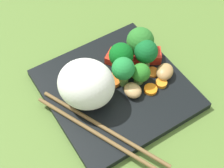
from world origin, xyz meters
TOP-DOWN VIEW (x-y plane):
  - ground_plane at (0.00, 0.00)cm, footprint 110.00×110.00cm
  - square_plate at (0.00, 0.00)cm, footprint 24.57×24.57cm
  - rice_mound at (0.08, -5.48)cm, footprint 12.29×12.38cm
  - broccoli_floret_0 at (0.36, 1.36)cm, footprint 3.91×3.91cm
  - broccoli_floret_1 at (-3.14, 2.77)cm, footprint 4.34×4.34cm
  - broccoli_floret_2 at (1.11, 4.20)cm, footprint 3.30×3.30cm
  - broccoli_floret_3 at (-4.36, 7.47)cm, footprint 4.99×4.99cm
  - broccoli_floret_4 at (-1.77, 7.00)cm, footprint 4.22×4.22cm
  - carrot_slice_0 at (3.62, 4.80)cm, footprint 2.80×2.80cm
  - carrot_slice_1 at (-1.00, 4.26)cm, footprint 2.85×2.85cm
  - carrot_slice_2 at (0.56, 7.21)cm, footprint 3.15×3.15cm
  - carrot_slice_3 at (-1.22, -0.05)cm, footprint 4.16×4.16cm
  - carrot_slice_4 at (3.43, 7.15)cm, footprint 2.76×2.76cm
  - carrot_slice_5 at (-5.15, 5.72)cm, footprint 2.78×2.78cm
  - pepper_chunk_0 at (-3.02, 5.42)cm, footprint 3.71×3.81cm
  - pepper_chunk_1 at (-2.17, 8.98)cm, footprint 3.93×3.92cm
  - pepper_chunk_3 at (-5.21, 2.91)cm, footprint 4.42×4.40cm
  - chicken_piece_0 at (2.70, 1.72)cm, footprint 3.64×3.31cm
  - chicken_piece_1 at (2.09, 8.72)cm, footprint 4.52×4.69cm
  - chopstick_pair at (6.56, -6.49)cm, footprint 22.29×12.90cm

SIDE VIEW (x-z plane):
  - ground_plane at x=0.00cm, z-range -2.00..0.00cm
  - square_plate at x=0.00cm, z-range 0.00..1.38cm
  - carrot_slice_2 at x=0.56cm, z-range 1.38..1.79cm
  - carrot_slice_1 at x=-1.00cm, z-range 1.38..1.80cm
  - carrot_slice_0 at x=3.62cm, z-range 1.38..1.97cm
  - chopstick_pair at x=6.56cm, z-range 1.38..2.02cm
  - carrot_slice_4 at x=3.43cm, z-range 1.38..2.05cm
  - carrot_slice_5 at x=-5.15cm, z-range 1.38..2.10cm
  - carrot_slice_3 at x=-1.22cm, z-range 1.38..2.17cm
  - pepper_chunk_3 at x=-5.21cm, z-range 1.38..2.91cm
  - chicken_piece_0 at x=2.70cm, z-range 1.38..3.36cm
  - pepper_chunk_1 at x=-2.17cm, z-range 1.38..3.38cm
  - chicken_piece_1 at x=2.09cm, z-range 1.38..3.50cm
  - pepper_chunk_0 at x=-3.02cm, z-range 1.38..3.51cm
  - broccoli_floret_2 at x=1.11cm, z-range 1.61..5.83cm
  - broccoli_floret_4 at x=-1.77cm, z-range 1.86..7.63cm
  - broccoli_floret_3 at x=-4.36cm, z-range 1.77..7.97cm
  - broccoli_floret_1 at x=-3.14cm, z-range 2.03..7.83cm
  - broccoli_floret_0 at x=0.36cm, z-range 2.15..8.27cm
  - rice_mound at x=0.08cm, z-range 1.38..9.91cm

